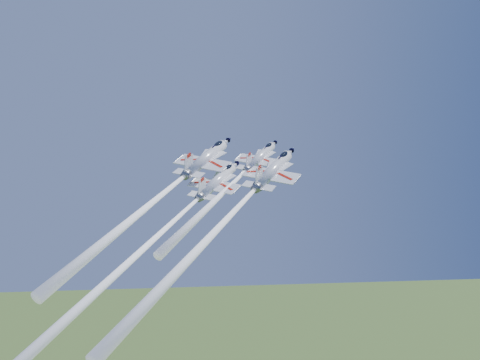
{
  "coord_description": "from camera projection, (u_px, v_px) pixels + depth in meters",
  "views": [
    {
      "loc": [
        -11.56,
        -100.79,
        99.74
      ],
      "look_at": [
        0.0,
        0.0,
        94.98
      ],
      "focal_mm": 40.0,
      "sensor_mm": 36.0,
      "label": 1
    }
  ],
  "objects": [
    {
      "name": "jet_left",
      "position": [
        160.0,
        196.0,
        91.83
      ],
      "size": [
        23.51,
        35.5,
        34.02
      ],
      "rotation": [
        0.43,
        0.15,
        -0.58
      ],
      "color": "white"
    },
    {
      "name": "jet_slot",
      "position": [
        147.0,
        245.0,
        81.23
      ],
      "size": [
        26.04,
        40.62,
        44.78
      ],
      "rotation": [
        0.43,
        0.15,
        -0.58
      ],
      "color": "white"
    },
    {
      "name": "jet_lead",
      "position": [
        231.0,
        185.0,
        96.99
      ],
      "size": [
        19.07,
        28.78,
        27.55
      ],
      "rotation": [
        0.43,
        0.15,
        -0.58
      ],
      "color": "white"
    },
    {
      "name": "jet_right",
      "position": [
        225.0,
        220.0,
        85.88
      ],
      "size": [
        25.77,
        39.41,
        39.91
      ],
      "rotation": [
        0.43,
        0.15,
        -0.58
      ],
      "color": "white"
    }
  ]
}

